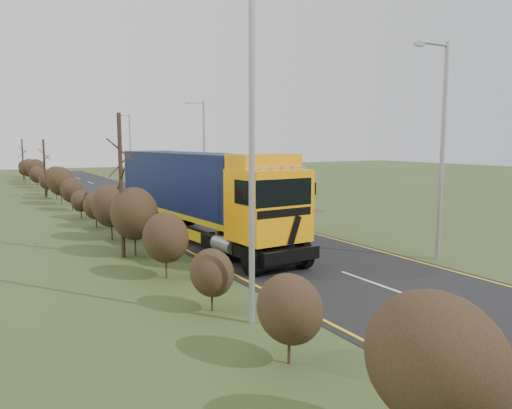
{
  "coord_description": "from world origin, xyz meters",
  "views": [
    {
      "loc": [
        -11.76,
        -16.79,
        4.89
      ],
      "look_at": [
        -1.01,
        2.29,
        2.1
      ],
      "focal_mm": 35.0,
      "sensor_mm": 36.0,
      "label": 1
    }
  ],
  "objects": [
    {
      "name": "road",
      "position": [
        0.0,
        10.0,
        0.01
      ],
      "size": [
        8.0,
        120.0,
        0.02
      ],
      "primitive_type": "cube",
      "color": "black",
      "rests_on": "ground"
    },
    {
      "name": "car_blue_sedan",
      "position": [
        6.65,
        20.41,
        0.68
      ],
      "size": [
        3.07,
        4.33,
        1.35
      ],
      "primitive_type": "imported",
      "rotation": [
        0.0,
        0.0,
        2.69
      ],
      "color": "#0B123F",
      "rests_on": "ground"
    },
    {
      "name": "streetlight_near",
      "position": [
        4.72,
        -2.78,
        4.84
      ],
      "size": [
        1.87,
        0.18,
        8.8
      ],
      "color": "gray",
      "rests_on": "ground"
    },
    {
      "name": "layby",
      "position": [
        6.5,
        20.0,
        0.01
      ],
      "size": [
        6.0,
        18.0,
        0.02
      ],
      "primitive_type": "cube",
      "color": "#312E2C",
      "rests_on": "ground"
    },
    {
      "name": "streetlight_mid",
      "position": [
        5.63,
        23.47,
        4.56
      ],
      "size": [
        1.77,
        0.18,
        8.31
      ],
      "color": "gray",
      "rests_on": "ground"
    },
    {
      "name": "speed_sign",
      "position": [
        4.77,
        14.6,
        1.43
      ],
      "size": [
        0.57,
        0.1,
        2.08
      ],
      "color": "gray",
      "rests_on": "ground"
    },
    {
      "name": "lane_markings",
      "position": [
        0.0,
        9.69,
        0.03
      ],
      "size": [
        7.52,
        116.0,
        0.01
      ],
      "color": "gold",
      "rests_on": "road"
    },
    {
      "name": "warning_board",
      "position": [
        5.8,
        22.45,
        1.2
      ],
      "size": [
        0.75,
        0.11,
        1.96
      ],
      "color": "gray",
      "rests_on": "ground"
    },
    {
      "name": "hedgerow",
      "position": [
        -6.0,
        7.89,
        1.62
      ],
      "size": [
        2.24,
        102.04,
        6.05
      ],
      "color": "black",
      "rests_on": "ground"
    },
    {
      "name": "car_red_hatchback",
      "position": [
        5.32,
        13.85,
        0.59
      ],
      "size": [
        1.4,
        3.47,
        1.18
      ],
      "primitive_type": "imported",
      "rotation": [
        0.0,
        0.0,
        3.14
      ],
      "color": "maroon",
      "rests_on": "ground"
    },
    {
      "name": "streetlight_far",
      "position": [
        4.51,
        42.98,
        4.43
      ],
      "size": [
        1.73,
        0.18,
        8.08
      ],
      "color": "gray",
      "rests_on": "ground"
    },
    {
      "name": "ground",
      "position": [
        0.0,
        0.0,
        0.0
      ],
      "size": [
        160.0,
        160.0,
        0.0
      ],
      "primitive_type": "plane",
      "color": "#38461E",
      "rests_on": "ground"
    },
    {
      "name": "left_pole",
      "position": [
        -5.48,
        -5.42,
        4.91
      ],
      "size": [
        0.16,
        0.16,
        9.82
      ],
      "primitive_type": "cylinder",
      "color": "gray",
      "rests_on": "ground"
    },
    {
      "name": "lorry",
      "position": [
        -2.06,
        5.91,
        2.51
      ],
      "size": [
        3.62,
        16.02,
        4.42
      ],
      "rotation": [
        0.0,
        0.0,
        0.08
      ],
      "color": "black",
      "rests_on": "ground"
    }
  ]
}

